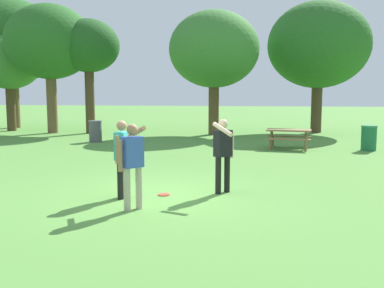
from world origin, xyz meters
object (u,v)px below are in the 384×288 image
Objects in this scene: tree_broad_center at (9,62)px; tree_slender_mid at (88,47)px; tree_back_left at (214,50)px; tree_back_right at (319,45)px; tree_far_right at (50,43)px; person_thrower at (223,150)px; trash_can_further_along at (95,131)px; person_catcher at (132,160)px; person_bystander at (122,154)px; frisbee at (164,195)px; tree_tall_left at (12,42)px; trash_can_beside_table at (369,138)px; picnic_table_near at (289,135)px.

tree_broad_center is 5.15m from tree_slender_mid.
tree_back_left is 5.82m from tree_back_right.
tree_far_right is 1.07× the size of tree_back_left.
trash_can_further_along is (-6.41, 9.09, -0.48)m from person_thrower.
tree_broad_center is at bearing 127.07° from person_catcher.
tree_back_left reaches higher than person_catcher.
person_bystander reaches higher than frisbee.
tree_back_right is (17.20, 1.46, 0.84)m from tree_broad_center.
tree_slender_mid is at bearing -24.37° from tree_tall_left.
frisbee is 10.82m from trash_can_further_along.
tree_back_left is (6.68, 0.27, -0.20)m from tree_slender_mid.
person_catcher is 6.55× the size of frisbee.
tree_back_left is at bearing 91.08° from frisbee.
tree_broad_center is at bearing 161.97° from trash_can_beside_table.
tree_back_right is at bearing 71.57° from frisbee.
tree_back_left is at bearing 87.75° from person_bystander.
trash_can_further_along is (-4.35, 9.84, -0.46)m from person_bystander.
tree_back_right is at bearing 10.25° from tree_slender_mid.
picnic_table_near is at bearing -26.93° from tree_slender_mid.
frisbee is (0.34, 1.22, -0.95)m from person_catcher.
tree_tall_left is 1.14× the size of tree_far_right.
frisbee is 0.04× the size of tree_back_right.
tree_broad_center is 0.86× the size of tree_back_left.
person_thrower is at bearing -46.16° from tree_broad_center.
trash_can_beside_table is (6.22, 8.26, 0.47)m from frisbee.
tree_broad_center is (-15.22, 5.90, 3.32)m from picnic_table_near.
tree_back_left is at bearing 2.28° from tree_slender_mid.
person_thrower is 19.34m from tree_broad_center.
person_catcher is 18.16m from tree_back_right.
tree_broad_center is (-11.99, 14.19, 3.87)m from frisbee.
person_bystander is 14.49m from tree_back_left.
trash_can_further_along is 0.14× the size of tree_far_right.
person_thrower is 13.84m from tree_back_left.
frisbee is 0.03× the size of tree_tall_left.
person_catcher is at bearing -90.30° from tree_back_left.
person_catcher is 0.88× the size of picnic_table_near.
tree_back_right reaches higher than person_bystander.
tree_back_left is at bearing -2.28° from tree_broad_center.
tree_tall_left reaches higher than trash_can_beside_table.
tree_back_right reaches higher than tree_broad_center.
picnic_table_near is 0.34× the size of tree_broad_center.
trash_can_beside_table is at bearing 50.74° from person_bystander.
person_bystander is 9.54m from picnic_table_near.
person_bystander is 1.71× the size of trash_can_further_along.
trash_can_beside_table is at bearing 53.02° from frisbee.
tree_back_left is at bearing -160.57° from tree_back_right.
tree_slender_mid is (-6.94, 13.46, 4.58)m from frisbee.
tree_back_left is (8.77, 0.44, -0.46)m from tree_far_right.
tree_back_left is at bearing 2.89° from tree_far_right.
trash_can_further_along reaches higher than frisbee.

